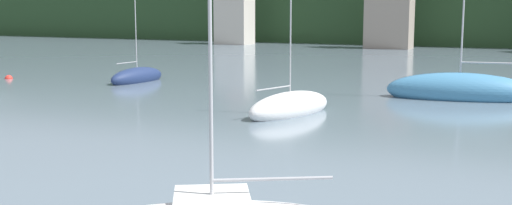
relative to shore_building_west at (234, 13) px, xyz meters
name	(u,v)px	position (x,y,z in m)	size (l,w,h in m)	color
wooded_hillside	(359,2)	(5.91, 42.19, 1.96)	(352.00, 61.78, 40.06)	#264223
shore_building_west	(234,13)	(0.00, 0.00, 0.00)	(5.03, 3.81, 8.94)	beige
shore_building_westcentral	(389,10)	(22.18, -0.11, 0.57)	(6.01, 3.58, 10.10)	gray
sailboat_far_5	(137,77)	(15.12, -44.03, -4.02)	(1.76, 5.22, 7.04)	navy
sailboat_far_10	(460,91)	(36.54, -43.00, -3.87)	(8.39, 3.76, 10.35)	teal
sailboat_far_11	(290,107)	(29.86, -51.95, -3.99)	(3.15, 5.87, 6.45)	white
mooring_buoy_mid	(9,79)	(5.53, -46.48, -4.34)	(0.56, 0.56, 0.56)	red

